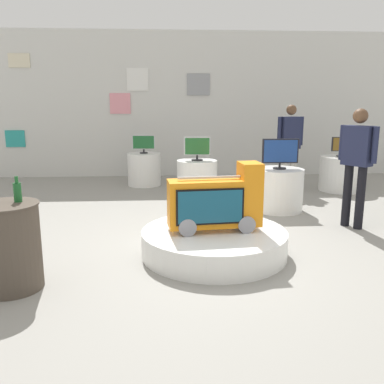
% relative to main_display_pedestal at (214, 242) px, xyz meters
% --- Properties ---
extents(ground_plane, '(30.00, 30.00, 0.00)m').
position_rel_main_display_pedestal_xyz_m(ground_plane, '(0.04, 0.01, -0.15)').
color(ground_plane, gray).
extents(back_wall_display, '(11.90, 0.13, 3.37)m').
position_rel_main_display_pedestal_xyz_m(back_wall_display, '(0.03, 5.41, 1.54)').
color(back_wall_display, silver).
rests_on(back_wall_display, ground).
extents(main_display_pedestal, '(1.69, 1.69, 0.29)m').
position_rel_main_display_pedestal_xyz_m(main_display_pedestal, '(0.00, 0.00, 0.00)').
color(main_display_pedestal, white).
rests_on(main_display_pedestal, ground).
extents(novelty_firetruck_tv, '(1.08, 0.46, 0.78)m').
position_rel_main_display_pedestal_xyz_m(novelty_firetruck_tv, '(0.02, -0.00, 0.47)').
color(novelty_firetruck_tv, gray).
rests_on(novelty_firetruck_tv, main_display_pedestal).
extents(display_pedestal_left_rear, '(0.79, 0.79, 0.69)m').
position_rel_main_display_pedestal_xyz_m(display_pedestal_left_rear, '(1.29, 1.94, 0.20)').
color(display_pedestal_left_rear, white).
rests_on(display_pedestal_left_rear, ground).
extents(tv_on_left_rear, '(0.59, 0.21, 0.49)m').
position_rel_main_display_pedestal_xyz_m(tv_on_left_rear, '(1.29, 1.93, 0.81)').
color(tv_on_left_rear, black).
rests_on(tv_on_left_rear, display_pedestal_left_rear).
extents(display_pedestal_center_rear, '(0.71, 0.71, 0.69)m').
position_rel_main_display_pedestal_xyz_m(display_pedestal_center_rear, '(-1.02, 4.21, 0.20)').
color(display_pedestal_center_rear, white).
rests_on(display_pedestal_center_rear, ground).
extents(tv_on_center_rear, '(0.48, 0.17, 0.38)m').
position_rel_main_display_pedestal_xyz_m(tv_on_center_rear, '(-1.02, 4.20, 0.76)').
color(tv_on_center_rear, black).
rests_on(tv_on_center_rear, display_pedestal_center_rear).
extents(display_pedestal_right_rear, '(0.83, 0.83, 0.69)m').
position_rel_main_display_pedestal_xyz_m(display_pedestal_right_rear, '(2.96, 3.41, 0.20)').
color(display_pedestal_right_rear, white).
rests_on(display_pedestal_right_rear, ground).
extents(tv_on_right_rear, '(0.44, 0.21, 0.39)m').
position_rel_main_display_pedestal_xyz_m(tv_on_right_rear, '(2.96, 3.40, 0.76)').
color(tv_on_right_rear, black).
rests_on(tv_on_right_rear, display_pedestal_right_rear).
extents(display_pedestal_far_right, '(0.75, 0.75, 0.69)m').
position_rel_main_display_pedestal_xyz_m(display_pedestal_far_right, '(0.03, 3.02, 0.20)').
color(display_pedestal_far_right, white).
rests_on(display_pedestal_far_right, ground).
extents(tv_on_far_right, '(0.49, 0.21, 0.43)m').
position_rel_main_display_pedestal_xyz_m(tv_on_far_right, '(0.03, 3.02, 0.78)').
color(tv_on_far_right, black).
rests_on(tv_on_far_right, display_pedestal_far_right).
extents(side_table_round, '(0.58, 0.58, 0.83)m').
position_rel_main_display_pedestal_xyz_m(side_table_round, '(-2.01, -0.78, 0.28)').
color(side_table_round, '#4C4238').
rests_on(side_table_round, ground).
extents(bottle_on_side_table, '(0.07, 0.07, 0.24)m').
position_rel_main_display_pedestal_xyz_m(bottle_on_side_table, '(-1.92, -0.71, 0.78)').
color(bottle_on_side_table, '#195926').
rests_on(bottle_on_side_table, side_table_round).
extents(shopper_browsing_near_truck, '(0.38, 0.47, 1.66)m').
position_rel_main_display_pedestal_xyz_m(shopper_browsing_near_truck, '(2.08, 0.95, 0.83)').
color(shopper_browsing_near_truck, black).
rests_on(shopper_browsing_near_truck, ground).
extents(shopper_browsing_rear, '(0.55, 0.28, 1.71)m').
position_rel_main_display_pedestal_xyz_m(shopper_browsing_rear, '(1.90, 3.46, 0.85)').
color(shopper_browsing_rear, '#B2ADA3').
rests_on(shopper_browsing_rear, ground).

